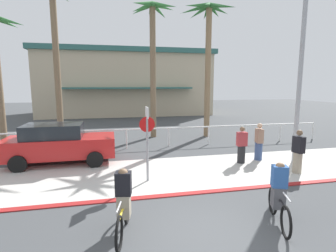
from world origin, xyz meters
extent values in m
plane|color=#424447|center=(0.00, 10.00, 0.00)|extent=(80.00, 80.00, 0.00)
cube|color=beige|center=(0.00, 4.20, 0.01)|extent=(44.00, 4.00, 0.02)
cube|color=maroon|center=(0.00, 2.20, 0.01)|extent=(44.00, 0.24, 0.03)
cube|color=#BCAD8E|center=(0.00, 26.53, 3.29)|extent=(18.22, 9.07, 6.59)
cube|color=#2D605B|center=(0.00, 26.53, 6.84)|extent=(18.82, 9.67, 0.50)
cube|color=#2D605B|center=(0.00, 21.50, 3.00)|extent=(12.76, 1.20, 0.16)
cylinder|color=white|center=(0.00, 8.50, 1.00)|extent=(20.34, 0.08, 0.08)
cylinder|color=white|center=(-5.65, 8.50, 0.50)|extent=(0.08, 0.08, 1.00)
cylinder|color=white|center=(-3.39, 8.50, 0.50)|extent=(0.08, 0.08, 1.00)
cylinder|color=white|center=(-1.13, 8.50, 0.50)|extent=(0.08, 0.08, 1.00)
cylinder|color=white|center=(1.13, 8.50, 0.50)|extent=(0.08, 0.08, 1.00)
cylinder|color=white|center=(3.39, 8.50, 0.50)|extent=(0.08, 0.08, 1.00)
cylinder|color=white|center=(5.65, 8.50, 0.50)|extent=(0.08, 0.08, 1.00)
cylinder|color=white|center=(7.91, 8.50, 0.50)|extent=(0.08, 0.08, 1.00)
cylinder|color=white|center=(10.17, 8.50, 0.50)|extent=(0.08, 0.08, 1.00)
cylinder|color=gray|center=(-0.73, 3.54, 1.10)|extent=(0.08, 0.08, 2.20)
cube|color=white|center=(-0.73, 3.54, 2.38)|extent=(0.04, 0.56, 0.36)
cylinder|color=red|center=(-0.73, 3.54, 1.98)|extent=(0.52, 0.03, 0.52)
cylinder|color=#9EA0A5|center=(5.69, 4.41, 3.75)|extent=(0.18, 0.18, 7.50)
cone|color=#387F3D|center=(-6.91, 10.66, 6.55)|extent=(1.54, 0.32, 0.66)
cone|color=#387F3D|center=(-7.22, 11.20, 6.59)|extent=(1.14, 1.32, 0.59)
cylinder|color=#756047|center=(-4.87, 11.63, 4.38)|extent=(0.36, 0.36, 8.76)
cylinder|color=#756047|center=(0.75, 11.34, 4.03)|extent=(0.36, 0.36, 8.06)
cone|color=#387F3D|center=(1.40, 11.34, 7.92)|extent=(1.36, 0.32, 0.59)
cone|color=#387F3D|center=(1.27, 11.85, 7.80)|extent=(1.33, 1.33, 0.82)
cone|color=#387F3D|center=(0.75, 12.03, 7.93)|extent=(0.32, 1.45, 0.58)
cone|color=#387F3D|center=(0.20, 11.89, 7.88)|extent=(1.39, 1.39, 0.68)
cone|color=#387F3D|center=(0.15, 11.34, 7.81)|extent=(1.33, 0.32, 0.80)
cone|color=#387F3D|center=(0.10, 10.69, 7.87)|extent=(1.57, 1.57, 0.69)
cone|color=#387F3D|center=(0.75, 10.52, 7.85)|extent=(0.32, 1.72, 0.74)
cone|color=#387F3D|center=(1.35, 10.74, 7.86)|extent=(1.47, 1.47, 0.72)
cylinder|color=#846B4C|center=(4.15, 10.82, 4.03)|extent=(0.36, 0.36, 8.06)
cone|color=#2D6B33|center=(4.76, 10.82, 7.84)|extent=(1.33, 0.32, 0.75)
cone|color=#2D6B33|center=(4.64, 11.24, 7.84)|extent=(1.27, 1.14, 0.74)
cone|color=#2D6B33|center=(4.32, 11.75, 7.87)|extent=(0.65, 1.97, 0.70)
cone|color=#2D6B33|center=(3.76, 11.50, 7.82)|extent=(1.11, 1.60, 0.79)
cone|color=#2D6B33|center=(3.33, 11.12, 7.85)|extent=(1.83, 0.93, 0.73)
cone|color=#2D6B33|center=(3.31, 10.52, 7.91)|extent=(1.85, 0.93, 0.62)
cone|color=#2D6B33|center=(3.77, 10.16, 7.88)|extent=(1.08, 1.55, 0.68)
cone|color=#2D6B33|center=(4.30, 9.96, 7.79)|extent=(0.64, 1.87, 0.85)
cone|color=#2D6B33|center=(4.78, 10.30, 7.90)|extent=(1.50, 1.33, 0.64)
cube|color=red|center=(-3.99, 6.42, 0.73)|extent=(4.40, 1.80, 0.80)
cube|color=#1E2328|center=(-4.24, 6.42, 1.41)|extent=(2.29, 1.58, 0.56)
cylinder|color=black|center=(-2.58, 7.32, 0.33)|extent=(0.66, 0.22, 0.66)
cylinder|color=black|center=(-2.58, 5.52, 0.33)|extent=(0.66, 0.22, 0.66)
cylinder|color=black|center=(-5.39, 7.32, 0.33)|extent=(0.66, 0.22, 0.66)
cylinder|color=black|center=(-5.39, 5.52, 0.33)|extent=(0.66, 0.22, 0.66)
torus|color=black|center=(1.73, -0.44, 0.33)|extent=(0.30, 0.70, 0.72)
torus|color=black|center=(2.10, 0.60, 0.33)|extent=(0.30, 0.70, 0.72)
cylinder|color=black|center=(1.99, 0.28, 0.48)|extent=(0.28, 0.67, 0.35)
cylinder|color=black|center=(1.81, -0.21, 0.62)|extent=(0.18, 0.38, 0.07)
cylinder|color=black|center=(1.96, 0.19, 0.55)|extent=(0.05, 0.05, 0.44)
cylinder|color=silver|center=(1.74, -0.39, 0.88)|extent=(0.20, 0.48, 0.04)
cube|color=#4C4C51|center=(1.96, 0.19, 0.61)|extent=(0.37, 0.40, 0.52)
cube|color=#2D5699|center=(1.96, 0.19, 1.13)|extent=(0.41, 0.36, 0.52)
sphere|color=brown|center=(1.96, 0.19, 1.36)|extent=(0.22, 0.22, 0.22)
torus|color=black|center=(-1.83, -0.12, 0.33)|extent=(0.21, 0.72, 0.72)
torus|color=black|center=(-1.60, 0.95, 0.33)|extent=(0.21, 0.72, 0.72)
cylinder|color=gold|center=(-1.67, 0.63, 0.48)|extent=(0.19, 0.69, 0.35)
cylinder|color=gold|center=(-1.78, 0.11, 0.62)|extent=(0.13, 0.38, 0.07)
cylinder|color=gold|center=(-1.69, 0.53, 0.55)|extent=(0.05, 0.05, 0.44)
cylinder|color=silver|center=(-1.82, -0.07, 0.88)|extent=(0.14, 0.50, 0.04)
cube|color=gray|center=(-1.69, 0.53, 0.61)|extent=(0.34, 0.37, 0.52)
cube|color=black|center=(-1.69, 0.53, 1.13)|extent=(0.39, 0.32, 0.52)
sphere|color=brown|center=(-1.69, 0.53, 1.36)|extent=(0.22, 0.22, 0.22)
cylinder|color=gray|center=(4.85, 3.16, 0.40)|extent=(0.36, 0.36, 0.79)
cube|color=black|center=(4.85, 3.16, 1.10)|extent=(0.31, 0.43, 0.61)
sphere|color=brown|center=(4.85, 3.16, 1.54)|extent=(0.22, 0.22, 0.22)
cylinder|color=#232326|center=(3.44, 4.80, 0.38)|extent=(0.33, 0.33, 0.75)
cube|color=#A33338|center=(3.44, 4.80, 1.04)|extent=(0.41, 0.28, 0.58)
sphere|color=brown|center=(3.44, 4.80, 1.47)|extent=(0.21, 0.21, 0.21)
cylinder|color=#384C7A|center=(4.39, 5.05, 0.40)|extent=(0.38, 0.38, 0.79)
cube|color=#93705B|center=(4.39, 5.05, 1.10)|extent=(0.34, 0.45, 0.61)
sphere|color=#D6A884|center=(4.39, 5.05, 1.54)|extent=(0.22, 0.22, 0.22)
camera|label=1|loc=(-1.92, -5.09, 3.27)|focal=28.18mm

